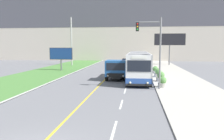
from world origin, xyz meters
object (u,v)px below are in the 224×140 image
(car_distant, at_px, (126,62))
(planter_round_far, at_px, (155,70))
(planter_round_second, at_px, (161,77))
(utility_pole_far, at_px, (71,41))
(billboard_small, at_px, (61,54))
(billboard_large, at_px, (170,40))
(city_bus, at_px, (139,66))
(planter_round_third, at_px, (158,73))
(traffic_light_mast, at_px, (153,45))
(dump_truck, at_px, (117,70))
(planter_round_near, at_px, (163,83))

(car_distant, height_order, planter_round_far, car_distant)
(planter_round_second, relative_size, planter_round_far, 1.05)
(utility_pole_far, bearing_deg, billboard_small, -83.37)
(car_distant, xyz_separation_m, billboard_large, (8.77, 1.79, 4.40))
(city_bus, distance_m, car_distant, 18.53)
(car_distant, relative_size, planter_round_third, 4.01)
(car_distant, relative_size, planter_round_second, 3.94)
(traffic_light_mast, bearing_deg, dump_truck, 123.23)
(planter_round_near, bearing_deg, billboard_large, 80.78)
(city_bus, distance_m, planter_round_far, 6.09)
(utility_pole_far, bearing_deg, planter_round_near, -54.92)
(billboard_large, bearing_deg, billboard_small, -147.42)
(planter_round_third, bearing_deg, billboard_large, 77.91)
(dump_truck, distance_m, planter_round_near, 6.89)
(planter_round_near, xyz_separation_m, planter_round_third, (0.21, 7.08, 0.03))
(dump_truck, height_order, utility_pole_far, utility_pole_far)
(planter_round_near, distance_m, planter_round_far, 10.63)
(car_distant, relative_size, billboard_small, 1.14)
(traffic_light_mast, bearing_deg, planter_round_third, 81.44)
(billboard_large, bearing_deg, planter_round_third, -102.09)
(city_bus, distance_m, utility_pole_far, 22.22)
(car_distant, xyz_separation_m, planter_round_near, (4.66, -23.48, -0.17))
(city_bus, relative_size, utility_pole_far, 1.22)
(billboard_small, xyz_separation_m, planter_round_second, (14.89, -9.71, -2.07))
(planter_round_far, bearing_deg, utility_pole_far, 143.37)
(city_bus, height_order, billboard_small, billboard_small)
(dump_truck, height_order, planter_round_near, dump_truck)
(planter_round_second, bearing_deg, car_distant, 103.68)
(utility_pole_far, bearing_deg, planter_round_second, -49.84)
(city_bus, distance_m, planter_round_near, 5.71)
(city_bus, height_order, utility_pole_far, utility_pole_far)
(dump_truck, bearing_deg, traffic_light_mast, -56.77)
(billboard_large, bearing_deg, traffic_light_mast, -101.03)
(city_bus, relative_size, planter_round_third, 11.01)
(car_distant, height_order, planter_round_near, car_distant)
(planter_round_second, xyz_separation_m, planter_round_third, (0.02, 3.54, -0.01))
(planter_round_third, bearing_deg, city_bus, -141.45)
(dump_truck, relative_size, planter_round_near, 6.63)
(car_distant, height_order, billboard_small, billboard_small)
(traffic_light_mast, relative_size, planter_round_third, 6.05)
(city_bus, relative_size, traffic_light_mast, 1.82)
(utility_pole_far, distance_m, planter_round_second, 25.12)
(planter_round_near, bearing_deg, utility_pole_far, 125.08)
(city_bus, distance_m, planter_round_third, 3.32)
(utility_pole_far, relative_size, planter_round_second, 8.90)
(billboard_small, bearing_deg, planter_round_second, -33.12)
(city_bus, relative_size, planter_round_far, 11.37)
(car_distant, relative_size, billboard_large, 0.66)
(car_distant, xyz_separation_m, traffic_light_mast, (3.67, -24.34, 3.41))
(billboard_large, distance_m, planter_round_third, 19.14)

